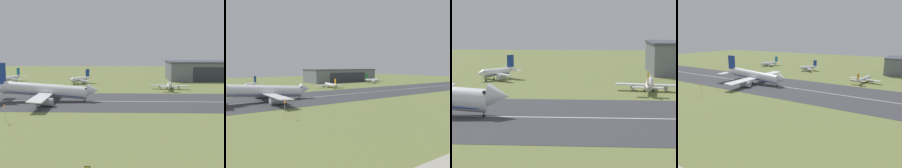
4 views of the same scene
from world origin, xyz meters
TOP-DOWN VIEW (x-y plane):
  - ground_plane at (0.00, 62.72)m, footprint 633.08×633.08m
  - runway_strip at (0.00, 125.45)m, footprint 393.08×50.75m
  - runway_centreline at (0.00, 125.45)m, footprint 353.78×0.70m
  - airplane_landing at (-31.89, 124.87)m, footprint 53.60×56.31m
  - airplane_parked_centre at (-24.10, 194.05)m, footprint 19.06×18.82m
  - airplane_parked_east at (-77.07, 201.95)m, footprint 19.88×25.62m
  - airplane_parked_far_east at (35.02, 168.20)m, footprint 23.74×25.15m
  - windsock_pole at (-36.13, 82.21)m, footprint 0.63×2.24m

SIDE VIEW (x-z plane):
  - ground_plane at x=0.00m, z-range 0.00..0.00m
  - runway_strip at x=0.00m, z-range 0.00..0.06m
  - runway_centreline at x=0.00m, z-range 0.06..0.07m
  - airplane_parked_far_east at x=35.02m, z-range -1.47..6.64m
  - airplane_parked_east at x=-77.07m, z-range -2.05..7.90m
  - airplane_parked_centre at x=-24.10m, z-range -1.80..8.28m
  - airplane_landing at x=-31.89m, z-range -4.14..14.74m
  - windsock_pole at x=-36.13m, z-range 2.45..8.79m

